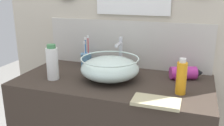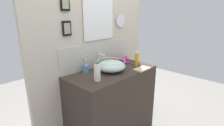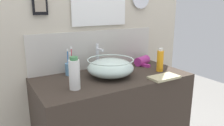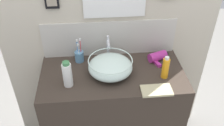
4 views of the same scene
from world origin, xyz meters
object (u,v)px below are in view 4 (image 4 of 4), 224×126
hand_towel (157,90)px  faucet (108,47)px  soap_dispenser (67,74)px  shampoo_bottle (166,68)px  toothbrush_cup (79,56)px  glass_bowl_sink (110,66)px  hair_drier (159,56)px

hand_towel → faucet: bearing=125.8°
soap_dispenser → shampoo_bottle: bearing=1.9°
shampoo_bottle → soap_dispenser: (-0.72, -0.02, 0.01)m
toothbrush_cup → soap_dispenser: (-0.08, -0.29, 0.05)m
glass_bowl_sink → shampoo_bottle: bearing=-11.5°
glass_bowl_sink → toothbrush_cup: (-0.24, 0.19, -0.02)m
toothbrush_cup → shampoo_bottle: bearing=-22.8°
hair_drier → soap_dispenser: bearing=-161.4°
hair_drier → hand_towel: bearing=-106.2°
faucet → toothbrush_cup: size_ratio=1.00×
toothbrush_cup → soap_dispenser: toothbrush_cup is taller
shampoo_bottle → soap_dispenser: 0.72m
hair_drier → shampoo_bottle: size_ratio=1.10×
hair_drier → hand_towel: size_ratio=0.93×
shampoo_bottle → hand_towel: bearing=-122.5°
toothbrush_cup → soap_dispenser: 0.31m
glass_bowl_sink → hair_drier: size_ratio=1.66×
shampoo_bottle → soap_dispenser: size_ratio=0.90×
shampoo_bottle → soap_dispenser: soap_dispenser is taller
faucet → soap_dispenser: bearing=-136.4°
faucet → hair_drier: (0.42, -0.05, -0.09)m
faucet → hand_towel: size_ratio=0.97×
faucet → shampoo_bottle: bearing=-34.4°
soap_dispenser → faucet: bearing=43.6°
hand_towel → soap_dispenser: bearing=168.5°
faucet → hand_towel: 0.54m
glass_bowl_sink → hair_drier: glass_bowl_sink is taller
soap_dispenser → hand_towel: soap_dispenser is taller
toothbrush_cup → shampoo_bottle: size_ratio=1.15×
faucet → soap_dispenser: faucet is taller
glass_bowl_sink → soap_dispenser: soap_dispenser is taller
faucet → toothbrush_cup: (-0.24, -0.01, -0.07)m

